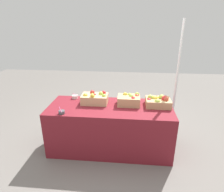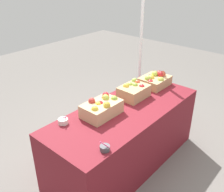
{
  "view_description": "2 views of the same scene",
  "coord_description": "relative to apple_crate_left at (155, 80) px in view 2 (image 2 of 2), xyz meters",
  "views": [
    {
      "loc": [
        0.28,
        -2.68,
        1.98
      ],
      "look_at": [
        0.03,
        -0.01,
        0.92
      ],
      "focal_mm": 31.06,
      "sensor_mm": 36.0,
      "label": 1
    },
    {
      "loc": [
        -1.9,
        -1.47,
        2.13
      ],
      "look_at": [
        -0.2,
        0.02,
        0.97
      ],
      "focal_mm": 41.09,
      "sensor_mm": 36.0,
      "label": 2
    }
  ],
  "objects": [
    {
      "name": "apple_crate_middle",
      "position": [
        -0.44,
        0.0,
        0.0
      ],
      "size": [
        0.34,
        0.26,
        0.18
      ],
      "color": "tan",
      "rests_on": "table"
    },
    {
      "name": "ground_plane",
      "position": [
        -0.73,
        -0.1,
        -0.82
      ],
      "size": [
        10.0,
        10.0,
        0.0
      ],
      "primitive_type": "plane",
      "color": "slate"
    },
    {
      "name": "apple_crate_right",
      "position": [
        -0.98,
        0.01,
        0.01
      ],
      "size": [
        0.41,
        0.26,
        0.19
      ],
      "color": "tan",
      "rests_on": "table"
    },
    {
      "name": "table",
      "position": [
        -0.73,
        -0.1,
        -0.45
      ],
      "size": [
        1.9,
        0.76,
        0.74
      ],
      "primitive_type": "cube",
      "color": "maroon",
      "rests_on": "ground_plane"
    },
    {
      "name": "sample_bowl_near",
      "position": [
        -1.35,
        0.18,
        -0.05
      ],
      "size": [
        0.1,
        0.1,
        0.1
      ],
      "color": "silver",
      "rests_on": "table"
    },
    {
      "name": "sample_bowl_mid",
      "position": [
        -1.38,
        -0.4,
        -0.05
      ],
      "size": [
        0.09,
        0.09,
        0.1
      ],
      "color": "#4C4C51",
      "rests_on": "table"
    },
    {
      "name": "apple_crate_left",
      "position": [
        0.0,
        0.0,
        0.0
      ],
      "size": [
        0.37,
        0.3,
        0.18
      ],
      "color": "tan",
      "rests_on": "table"
    },
    {
      "name": "tent_pole",
      "position": [
        0.36,
        0.49,
        0.19
      ],
      "size": [
        0.04,
        0.04,
        2.0
      ],
      "primitive_type": "cylinder",
      "color": "white",
      "rests_on": "ground_plane"
    }
  ]
}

